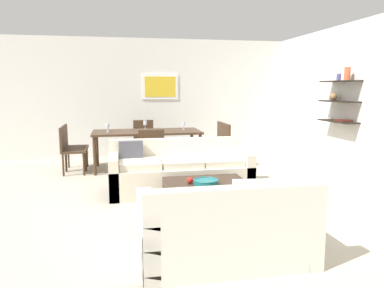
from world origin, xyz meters
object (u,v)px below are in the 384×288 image
at_px(coffee_table, 209,199).
at_px(decorative_bowl, 206,182).
at_px(dining_table, 147,134).
at_px(dining_chair_head, 144,138).
at_px(dining_chair_foot, 151,150).
at_px(wine_glass_head, 145,123).
at_px(dining_chair_right_far, 215,140).
at_px(loveseat_white, 225,229).
at_px(sofa_beige, 179,172).
at_px(dining_chair_right_near, 221,143).
at_px(dining_chair_left_far, 72,144).
at_px(apple_on_coffee_table, 190,180).
at_px(wine_glass_left_near, 107,126).
at_px(wine_glass_left_far, 108,126).
at_px(wine_glass_right_far, 183,124).
at_px(dining_chair_left_near, 69,147).

height_order(coffee_table, decorative_bowl, decorative_bowl).
bearing_deg(dining_table, dining_chair_head, 90.00).
relative_size(dining_chair_head, dining_chair_foot, 1.00).
bearing_deg(wine_glass_head, dining_chair_right_far, -7.95).
distance_m(loveseat_white, dining_chair_foot, 3.33).
height_order(sofa_beige, loveseat_white, same).
bearing_deg(dining_chair_right_near, dining_chair_left_far, 171.58).
xyz_separation_m(dining_table, dining_chair_foot, (0.00, -0.88, -0.18)).
relative_size(coffee_table, dining_chair_right_near, 1.22).
height_order(dining_chair_right_far, dining_chair_foot, same).
relative_size(apple_on_coffee_table, dining_chair_head, 0.09).
bearing_deg(wine_glass_left_near, dining_chair_foot, -45.60).
bearing_deg(wine_glass_left_far, dining_chair_left_far, 172.14).
bearing_deg(decorative_bowl, dining_chair_right_near, 70.74).
distance_m(dining_table, dining_chair_right_near, 1.48).
relative_size(sofa_beige, wine_glass_head, 12.50).
bearing_deg(dining_chair_left_far, coffee_table, -57.36).
xyz_separation_m(dining_chair_left_far, wine_glass_left_near, (0.70, -0.33, 0.36)).
bearing_deg(dining_chair_head, wine_glass_right_far, -45.60).
relative_size(dining_table, dining_chair_left_far, 2.37).
bearing_deg(dining_chair_right_far, dining_chair_left_far, 180.00).
relative_size(decorative_bowl, dining_chair_right_far, 0.35).
relative_size(dining_table, wine_glass_right_far, 13.31).
distance_m(decorative_bowl, dining_table, 2.96).
relative_size(decorative_bowl, dining_chair_foot, 0.35).
height_order(dining_chair_head, wine_glass_head, wine_glass_head).
bearing_deg(dining_chair_left_far, wine_glass_left_far, -7.86).
bearing_deg(apple_on_coffee_table, coffee_table, -24.51).
bearing_deg(dining_chair_right_near, wine_glass_right_far, 154.58).
height_order(coffee_table, dining_chair_right_near, dining_chair_right_near).
bearing_deg(decorative_bowl, wine_glass_right_far, 85.46).
bearing_deg(apple_on_coffee_table, dining_chair_foot, 99.55).
xyz_separation_m(dining_table, wine_glass_left_near, (-0.75, -0.12, 0.18)).
xyz_separation_m(sofa_beige, dining_chair_head, (-0.35, 2.64, 0.21)).
bearing_deg(dining_chair_left_near, decorative_bowl, -53.94).
relative_size(dining_chair_right_far, dining_chair_left_far, 1.00).
height_order(dining_chair_left_near, wine_glass_left_far, wine_glass_left_far).
bearing_deg(loveseat_white, wine_glass_head, 94.83).
xyz_separation_m(apple_on_coffee_table, wine_glass_left_near, (-1.07, 2.69, 0.44)).
xyz_separation_m(apple_on_coffee_table, dining_chair_head, (-0.32, 3.69, 0.08)).
xyz_separation_m(decorative_bowl, wine_glass_right_far, (0.24, 3.03, 0.44)).
distance_m(dining_chair_left_near, wine_glass_left_near, 0.79).
relative_size(loveseat_white, dining_chair_right_near, 1.77).
height_order(dining_chair_left_near, wine_glass_right_far, wine_glass_right_far).
xyz_separation_m(wine_glass_right_far, wine_glass_head, (-0.75, 0.30, 0.01)).
height_order(loveseat_white, wine_glass_left_near, wine_glass_left_near).
bearing_deg(dining_chair_left_far, dining_chair_right_far, 0.00).
height_order(sofa_beige, dining_chair_left_far, dining_chair_left_far).
height_order(dining_chair_left_far, dining_chair_foot, same).
xyz_separation_m(loveseat_white, dining_chair_right_far, (1.06, 4.40, 0.21)).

